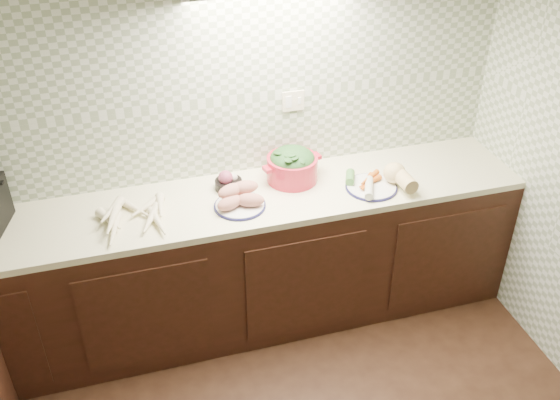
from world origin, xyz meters
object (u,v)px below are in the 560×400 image
object	(u,v)px
onion_bowl	(228,182)
veg_plate	(382,179)
dutch_oven	(292,165)
parsnip_pile	(136,215)
sweet_potato_plate	(239,198)

from	to	relation	value
onion_bowl	veg_plate	world-z (taller)	veg_plate
onion_bowl	dutch_oven	distance (m)	0.39
parsnip_pile	dutch_oven	distance (m)	0.93
parsnip_pile	dutch_oven	size ratio (longest dim) A/B	1.17
dutch_oven	veg_plate	size ratio (longest dim) A/B	1.00
sweet_potato_plate	dutch_oven	world-z (taller)	dutch_oven
sweet_potato_plate	onion_bowl	bearing A→B (deg)	95.92
sweet_potato_plate	onion_bowl	xyz separation A→B (m)	(-0.02, 0.19, -0.01)
sweet_potato_plate	dutch_oven	bearing A→B (deg)	26.75
sweet_potato_plate	veg_plate	world-z (taller)	veg_plate
sweet_potato_plate	onion_bowl	distance (m)	0.19
dutch_oven	veg_plate	xyz separation A→B (m)	(0.48, -0.21, -0.05)
onion_bowl	veg_plate	size ratio (longest dim) A/B	0.42
dutch_oven	veg_plate	world-z (taller)	dutch_oven
sweet_potato_plate	dutch_oven	size ratio (longest dim) A/B	0.77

